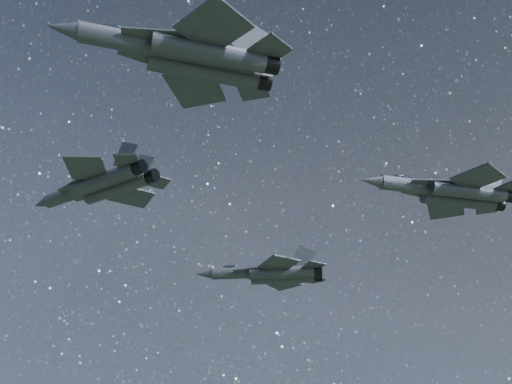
# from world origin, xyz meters

# --- Properties ---
(jet_lead) EXTENTS (17.03, 11.18, 4.38)m
(jet_lead) POSITION_xyz_m (-18.49, -6.03, 149.15)
(jet_lead) COLOR #2D3039
(jet_left) EXTENTS (18.79, 13.38, 4.79)m
(jet_left) POSITION_xyz_m (-3.06, 21.52, 149.64)
(jet_left) COLOR #2D3039
(jet_right) EXTENTS (19.35, 12.78, 4.95)m
(jet_right) POSITION_xyz_m (-6.01, -21.63, 151.55)
(jet_right) COLOR #2D3039
(jet_slot) EXTENTS (20.03, 13.41, 5.07)m
(jet_slot) POSITION_xyz_m (20.10, 7.49, 153.51)
(jet_slot) COLOR #2D3039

